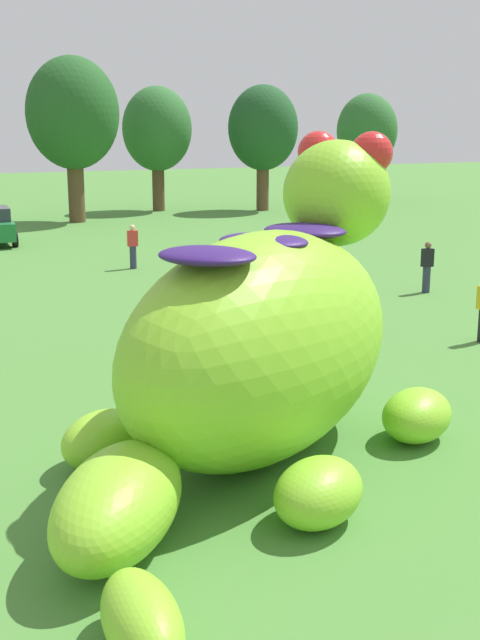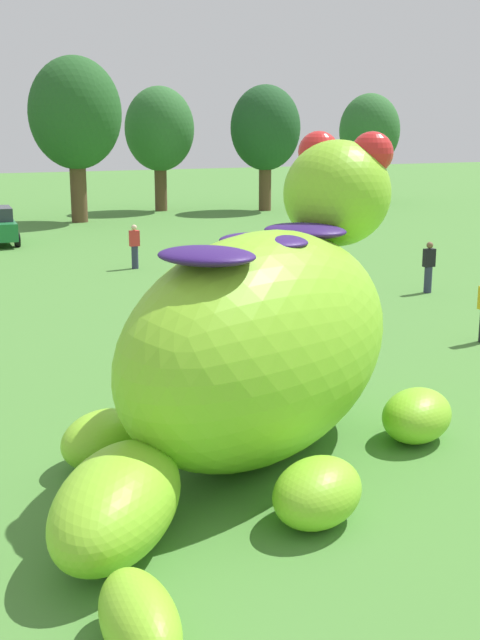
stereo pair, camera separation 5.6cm
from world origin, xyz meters
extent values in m
plane|color=#4C8438|center=(0.00, 0.00, 0.00)|extent=(160.00, 160.00, 0.00)
ellipsoid|color=#8CD12D|center=(0.71, -0.40, 1.93)|extent=(7.53, 6.84, 3.85)
ellipsoid|color=#8CD12D|center=(3.04, 1.34, 4.26)|extent=(3.01, 2.97, 2.03)
sphere|color=red|center=(2.95, 1.97, 5.03)|extent=(0.81, 0.81, 0.81)
sphere|color=red|center=(3.62, 1.08, 5.03)|extent=(0.81, 0.81, 0.81)
ellipsoid|color=navy|center=(1.94, 0.52, 3.70)|extent=(1.91, 1.97, 0.26)
ellipsoid|color=navy|center=(0.71, -0.40, 3.70)|extent=(1.91, 1.97, 0.26)
ellipsoid|color=navy|center=(-0.66, -1.43, 3.70)|extent=(1.91, 1.97, 0.26)
ellipsoid|color=#8CD12D|center=(0.93, 2.44, 0.47)|extent=(2.02, 1.93, 0.94)
ellipsoid|color=#8CD12D|center=(3.50, -0.98, 0.47)|extent=(2.02, 1.93, 0.94)
ellipsoid|color=#8CD12D|center=(-1.98, 0.05, 0.47)|extent=(2.02, 1.93, 0.94)
ellipsoid|color=#8CD12D|center=(0.38, -3.10, 0.47)|extent=(2.02, 1.93, 0.94)
ellipsoid|color=#8CD12D|center=(-2.44, -2.76, 0.67)|extent=(2.97, 3.42, 1.35)
ellipsoid|color=#8CD12D|center=(-2.80, -5.06, 0.41)|extent=(0.87, 1.79, 0.82)
cylinder|color=black|center=(0.15, 28.15, 0.32)|extent=(0.26, 0.65, 0.64)
cylinder|color=black|center=(0.06, 25.61, 0.32)|extent=(0.26, 0.65, 0.64)
cylinder|color=brown|center=(4.62, 33.86, 1.59)|extent=(0.91, 0.91, 3.18)
ellipsoid|color=#235623|center=(4.62, 33.86, 5.98)|extent=(5.09, 5.09, 6.10)
cylinder|color=brown|center=(10.62, 37.78, 1.35)|extent=(0.77, 0.77, 2.69)
ellipsoid|color=#2D662D|center=(10.62, 37.78, 5.07)|extent=(4.31, 4.31, 5.17)
cylinder|color=brown|center=(16.77, 35.44, 1.36)|extent=(0.78, 0.78, 2.73)
ellipsoid|color=#1E4C23|center=(16.77, 35.44, 5.13)|extent=(4.36, 4.36, 5.23)
cylinder|color=brown|center=(25.65, 37.74, 1.30)|extent=(0.74, 0.74, 2.60)
ellipsoid|color=#2D662D|center=(25.65, 37.74, 4.89)|extent=(4.16, 4.16, 4.99)
cylinder|color=#2D334C|center=(3.52, 18.12, 0.44)|extent=(0.26, 0.26, 0.88)
cube|color=red|center=(3.52, 18.12, 1.18)|extent=(0.38, 0.22, 0.60)
sphere|color=beige|center=(3.52, 18.12, 1.60)|extent=(0.22, 0.22, 0.22)
cylinder|color=#2D334C|center=(11.34, 9.93, 0.44)|extent=(0.26, 0.26, 0.88)
cube|color=black|center=(11.34, 9.93, 1.18)|extent=(0.38, 0.22, 0.60)
sphere|color=brown|center=(11.34, 9.93, 1.60)|extent=(0.22, 0.22, 0.22)
camera|label=1|loc=(-4.84, -12.72, 5.65)|focal=46.42mm
camera|label=2|loc=(-4.79, -12.74, 5.65)|focal=46.42mm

